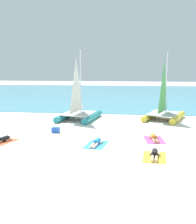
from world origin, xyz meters
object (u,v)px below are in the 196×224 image
at_px(sailboat_teal, 79,109).
at_px(sailboat_yellow, 164,110).
at_px(sunbather_leftmost, 2,140).
at_px(towel_leftmost, 2,142).
at_px(sunbather_center_right, 155,154).
at_px(towel_center_right, 155,157).
at_px(towel_rightmost, 154,140).
at_px(towel_center_left, 96,145).
at_px(sunbather_center_left, 96,142).
at_px(sunbather_rightmost, 154,137).
at_px(cooler_box, 56,130).

xyz_separation_m(sailboat_teal, sailboat_yellow, (7.07, 0.84, -0.02)).
bearing_deg(sunbather_leftmost, sailboat_yellow, 55.56).
xyz_separation_m(towel_leftmost, sunbather_center_right, (8.71, -1.59, 0.13)).
relative_size(towel_center_right, towel_rightmost, 1.00).
distance_m(towel_center_left, sunbather_center_right, 3.59).
xyz_separation_m(sunbather_leftmost, sunbather_center_left, (5.57, 0.17, 0.00)).
distance_m(sunbather_center_left, sunbather_center_right, 3.61).
distance_m(towel_leftmost, sunbather_leftmost, 0.14).
relative_size(towel_rightmost, sunbather_rightmost, 1.21).
bearing_deg(sunbather_leftmost, sunbather_center_left, 18.17).
bearing_deg(sailboat_yellow, towel_rightmost, -81.44).
height_order(sailboat_teal, cooler_box, sailboat_teal).
bearing_deg(sunbather_center_left, cooler_box, 148.82).
distance_m(sailboat_yellow, sunbather_leftmost, 13.19).
relative_size(towel_center_left, sunbather_center_left, 1.21).
relative_size(towel_center_left, towel_rightmost, 1.00).
distance_m(towel_leftmost, sunbather_center_left, 5.60).
height_order(towel_leftmost, sunbather_center_right, sunbather_center_right).
relative_size(sunbather_leftmost, sunbather_center_right, 0.99).
xyz_separation_m(towel_rightmost, cooler_box, (-6.45, 1.15, 0.17)).
xyz_separation_m(sunbather_center_right, sunbather_rightmost, (0.23, 3.29, 0.00)).
height_order(sunbather_center_left, sunbather_center_right, same).
xyz_separation_m(sailboat_yellow, cooler_box, (-7.74, -5.60, -0.66)).
relative_size(sunbather_center_left, towel_rightmost, 0.82).
bearing_deg(towel_center_right, sunbather_center_right, 84.56).
bearing_deg(towel_rightmost, towel_center_left, -156.44).
height_order(sunbather_center_left, towel_rightmost, sunbather_center_left).
distance_m(towel_center_left, cooler_box, 4.05).
height_order(towel_rightmost, sunbather_rightmost, sunbather_rightmost).
bearing_deg(towel_leftmost, sunbather_center_right, -10.32).
distance_m(sunbather_leftmost, cooler_box, 3.68).
relative_size(towel_center_left, sunbather_center_right, 1.21).
bearing_deg(sailboat_yellow, sunbather_center_left, -100.33).
xyz_separation_m(sailboat_teal, cooler_box, (-0.67, -4.76, -0.68)).
bearing_deg(sunbather_center_right, cooler_box, 150.35).
bearing_deg(sailboat_yellow, towel_center_left, -100.18).
distance_m(sailboat_yellow, towel_leftmost, 13.25).
distance_m(sunbather_leftmost, sunbather_center_left, 5.58).
bearing_deg(cooler_box, sunbather_center_right, -35.09).
xyz_separation_m(towel_leftmost, cooler_box, (2.49, 2.78, 0.17)).
xyz_separation_m(sailboat_teal, sunbather_rightmost, (5.78, -5.84, -0.73)).
xyz_separation_m(towel_leftmost, towel_rightmost, (8.95, 1.64, 0.00)).
xyz_separation_m(towel_center_left, sunbather_center_left, (0.01, 0.07, 0.13)).
xyz_separation_m(sunbather_center_right, cooler_box, (-6.22, 4.37, 0.05)).
xyz_separation_m(towel_center_right, cooler_box, (-6.21, 4.44, 0.17)).
xyz_separation_m(sailboat_teal, towel_leftmost, (-3.16, -7.55, -0.86)).
height_order(towel_center_left, sunbather_center_right, sunbather_center_right).
distance_m(sunbather_leftmost, towel_rightmost, 9.07).
height_order(sailboat_yellow, towel_rightmost, sailboat_yellow).
bearing_deg(towel_rightmost, sailboat_teal, 134.42).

